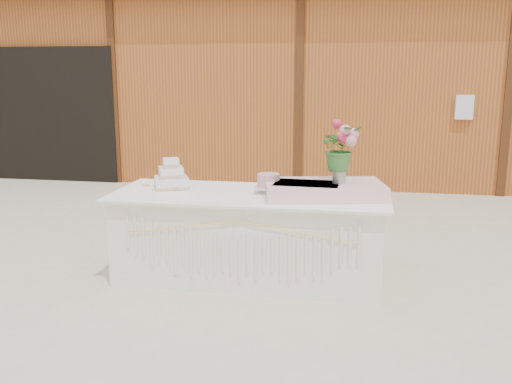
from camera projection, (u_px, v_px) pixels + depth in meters
ground at (250, 277)px, 5.12m from camera, size 80.00×80.00×0.00m
barn at (310, 78)px, 10.54m from camera, size 12.60×4.60×3.30m
cake_table at (250, 236)px, 5.03m from camera, size 2.40×1.00×0.77m
wedding_cake at (171, 178)px, 5.17m from camera, size 0.40×0.40×0.27m
pink_cake_stand at (268, 183)px, 4.92m from camera, size 0.25×0.25×0.18m
satin_runner at (324, 190)px, 4.81m from camera, size 1.07×0.75×0.12m
flower_vase at (339, 174)px, 4.76m from camera, size 0.11×0.11×0.15m
bouquet at (340, 142)px, 4.70m from camera, size 0.45×0.43×0.38m
loose_flowers at (148, 185)px, 5.27m from camera, size 0.18×0.36×0.02m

